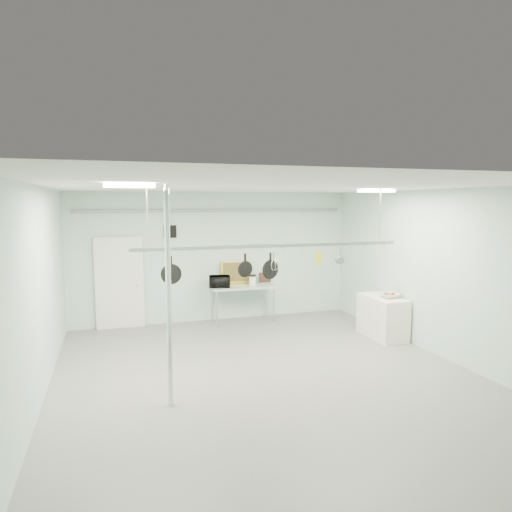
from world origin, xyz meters
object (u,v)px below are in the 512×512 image
object	(u,v)px
prep_table	(243,288)
coffee_canister	(252,281)
pot_rack	(273,244)
skillet_mid	(245,265)
microwave	(220,282)
chrome_pole	(169,297)
skillet_right	(270,266)
fruit_bowl	(390,295)
side_cabinet	(382,317)
skillet_left	(171,270)

from	to	relation	value
prep_table	coffee_canister	xyz separation A→B (m)	(0.26, 0.02, 0.18)
pot_rack	skillet_mid	xyz separation A→B (m)	(-0.50, 0.00, -0.34)
prep_table	microwave	distance (m)	0.63
chrome_pole	skillet_right	distance (m)	2.08
fruit_bowl	coffee_canister	bearing A→B (deg)	135.14
prep_table	side_cabinet	distance (m)	3.39
prep_table	microwave	world-z (taller)	microwave
prep_table	side_cabinet	size ratio (longest dim) A/B	1.33
skillet_left	skillet_mid	distance (m)	1.25
microwave	skillet_mid	xyz separation A→B (m)	(-0.31, -3.26, 0.85)
coffee_canister	skillet_mid	xyz separation A→B (m)	(-1.16, -3.32, 0.88)
pot_rack	side_cabinet	bearing A→B (deg)	20.45
chrome_pole	microwave	xyz separation A→B (m)	(1.71, 4.16, -0.56)
chrome_pole	coffee_canister	size ratio (longest dim) A/B	14.85
coffee_canister	skillet_right	world-z (taller)	skillet_right
pot_rack	skillet_mid	world-z (taller)	pot_rack
side_cabinet	skillet_right	size ratio (longest dim) A/B	2.60
prep_table	coffee_canister	bearing A→B (deg)	5.20
skillet_left	skillet_right	size ratio (longest dim) A/B	0.95
microwave	prep_table	bearing A→B (deg)	-165.05
side_cabinet	fruit_bowl	size ratio (longest dim) A/B	2.92
skillet_left	skillet_mid	size ratio (longest dim) A/B	1.15
chrome_pole	coffee_canister	bearing A→B (deg)	58.79
side_cabinet	microwave	size ratio (longest dim) A/B	2.40
microwave	skillet_right	xyz separation A→B (m)	(0.15, -3.26, 0.81)
prep_table	skillet_left	size ratio (longest dim) A/B	3.63
skillet_left	skillet_mid	xyz separation A→B (m)	(1.25, 0.00, 0.03)
prep_table	microwave	xyz separation A→B (m)	(-0.59, -0.04, 0.21)
coffee_canister	prep_table	bearing A→B (deg)	-174.80
pot_rack	skillet_right	distance (m)	0.38
pot_rack	skillet_mid	size ratio (longest dim) A/B	12.58
side_cabinet	microwave	bearing A→B (deg)	145.44
side_cabinet	coffee_canister	world-z (taller)	coffee_canister
skillet_left	prep_table	bearing A→B (deg)	59.66
skillet_mid	fruit_bowl	bearing A→B (deg)	2.55
skillet_left	chrome_pole	bearing A→B (deg)	-97.01
fruit_bowl	skillet_left	size ratio (longest dim) A/B	0.93
chrome_pole	skillet_right	size ratio (longest dim) A/B	6.93
side_cabinet	skillet_mid	bearing A→B (deg)	-162.32
prep_table	skillet_mid	distance (m)	3.58
prep_table	chrome_pole	bearing A→B (deg)	-118.71
prep_table	skillet_right	world-z (taller)	skillet_right
skillet_mid	prep_table	bearing A→B (deg)	61.98
microwave	fruit_bowl	size ratio (longest dim) A/B	1.22
chrome_pole	coffee_canister	distance (m)	4.97
chrome_pole	microwave	size ratio (longest dim) A/B	6.39
fruit_bowl	chrome_pole	bearing A→B (deg)	-159.26
chrome_pole	coffee_canister	xyz separation A→B (m)	(2.56, 4.22, -0.59)
coffee_canister	skillet_mid	size ratio (longest dim) A/B	0.56
pot_rack	fruit_bowl	size ratio (longest dim) A/B	11.66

